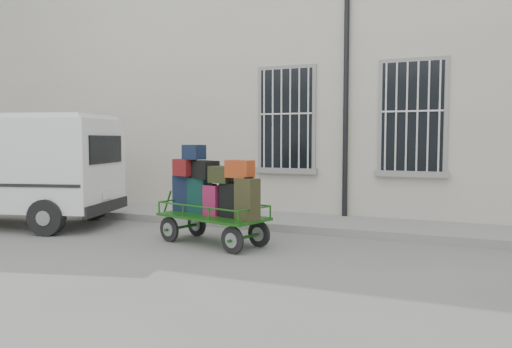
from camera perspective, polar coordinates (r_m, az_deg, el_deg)
The scene contains 5 objects.
ground at distance 8.50m, azimuth -0.80°, elevation -8.20°, with size 80.00×80.00×0.00m, color slate.
building at distance 13.57m, azimuth 8.75°, elevation 9.04°, with size 24.00×5.15×6.00m.
sidewalk at distance 10.50m, azimuth 4.09°, elevation -5.45°, with size 24.00×1.70×0.15m, color gray.
luggage_cart at distance 8.56m, azimuth -5.09°, elevation -2.46°, with size 2.30×1.37×1.70m.
van at distance 11.57m, azimuth -26.83°, elevation 1.17°, with size 4.86×2.99×2.29m.
Camera 1 is at (3.36, -7.59, 1.80)m, focal length 35.00 mm.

